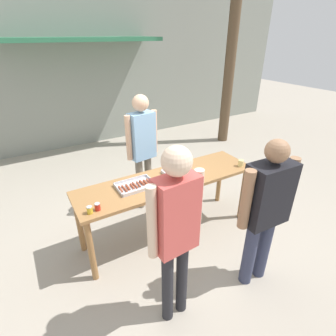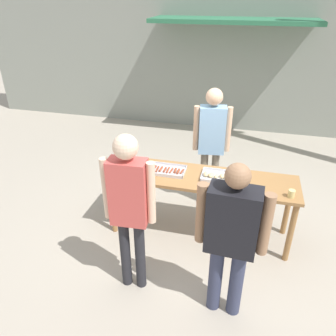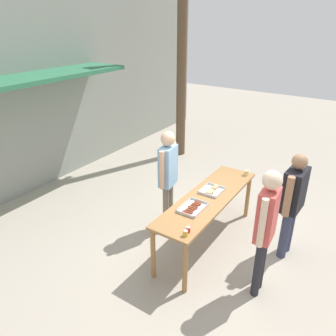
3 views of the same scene
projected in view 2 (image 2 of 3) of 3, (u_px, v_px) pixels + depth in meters
ground_plane at (199, 231)px, 4.49m from camera, size 24.00×24.00×0.00m
building_facade_back at (235, 26)px, 6.80m from camera, size 12.00×1.11×4.50m
serving_table at (201, 184)px, 4.13m from camera, size 2.36×0.65×0.87m
food_tray_sausages at (168, 170)px, 4.19m from camera, size 0.45×0.30×0.04m
food_tray_buns at (216, 176)px, 4.05m from camera, size 0.37×0.32×0.06m
condiment_jar_mustard at (116, 172)px, 4.10m from camera, size 0.06×0.06×0.08m
condiment_jar_ketchup at (123, 172)px, 4.09m from camera, size 0.06×0.06×0.08m
beer_cup at (291, 194)px, 3.65m from camera, size 0.08×0.08×0.09m
person_server_behind_table at (212, 137)px, 4.61m from camera, size 0.52×0.25×1.78m
person_customer_holding_hotdog at (129, 202)px, 3.17m from camera, size 0.53×0.24×1.81m
person_customer_with_cup at (231, 232)px, 2.94m from camera, size 0.66×0.28×1.69m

